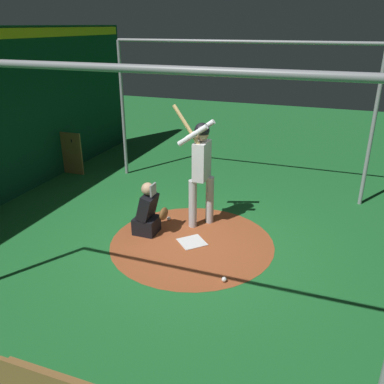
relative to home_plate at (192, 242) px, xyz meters
name	(u,v)px	position (x,y,z in m)	size (l,w,h in m)	color
ground_plane	(192,243)	(0.00, 0.00, -0.01)	(26.73, 26.73, 0.00)	#1E6B2D
dirt_circle	(192,242)	(0.00, 0.00, -0.01)	(2.82, 2.82, 0.01)	#9E4C28
home_plate	(192,242)	(0.00, 0.00, 0.00)	(0.42, 0.42, 0.01)	white
batter	(201,164)	(-0.09, 0.71, 1.19)	(0.68, 0.49, 2.25)	#BCBCC0
catcher	(148,214)	(-0.85, 0.07, 0.37)	(0.58, 0.40, 0.97)	black
cage_frame	(192,115)	(0.00, 0.00, 2.20)	(5.59, 5.56, 3.20)	gray
bat_rack	(68,154)	(-4.13, 2.28, 0.48)	(0.82, 0.21, 1.05)	olive
baseball_0	(154,221)	(-0.92, 0.43, 0.03)	(0.07, 0.07, 0.07)	white
baseball_1	(224,279)	(0.83, -0.92, 0.03)	(0.07, 0.07, 0.07)	white
baseball_2	(169,219)	(-0.71, 0.64, 0.03)	(0.07, 0.07, 0.07)	white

